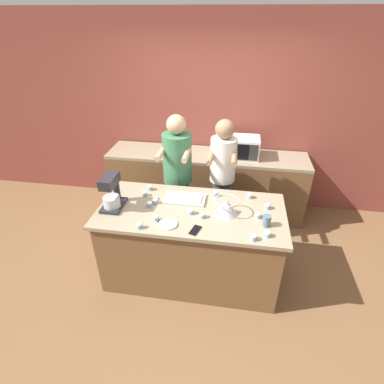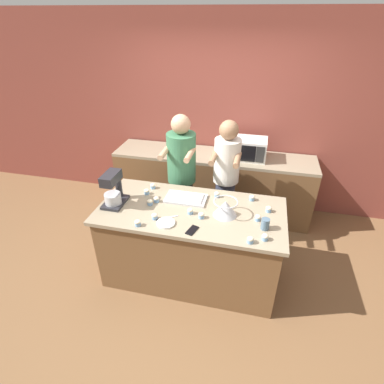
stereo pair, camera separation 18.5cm
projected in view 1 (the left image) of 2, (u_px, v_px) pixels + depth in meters
name	position (u px, v px, depth m)	size (l,w,h in m)	color
ground_plane	(191.00, 272.00, 3.52)	(16.00, 16.00, 0.00)	brown
back_wall	(210.00, 116.00, 4.26)	(10.00, 0.06, 2.70)	brown
island_counter	(191.00, 243.00, 3.28)	(1.91, 0.91, 0.90)	brown
back_counter	(206.00, 183.00, 4.42)	(2.80, 0.60, 0.92)	brown
person_left	(178.00, 178.00, 3.69)	(0.36, 0.51, 1.66)	#232328
person_right	(222.00, 181.00, 3.61)	(0.32, 0.49, 1.63)	#33384C
stand_mixer	(112.00, 194.00, 3.01)	(0.20, 0.30, 0.36)	#232328
mixing_bowl	(226.00, 206.00, 2.95)	(0.24, 0.24, 0.16)	#BCBCC1
baking_tray	(185.00, 198.00, 3.20)	(0.44, 0.25, 0.04)	#BCBCC1
microwave_oven	(239.00, 147.00, 4.05)	(0.53, 0.35, 0.27)	silver
cell_phone	(195.00, 230.00, 2.75)	(0.11, 0.16, 0.01)	black
drinking_glass	(267.00, 221.00, 2.79)	(0.08, 0.08, 0.11)	slate
small_plate	(168.00, 224.00, 2.83)	(0.18, 0.18, 0.02)	white
knife	(167.00, 219.00, 2.90)	(0.19, 0.14, 0.01)	#BCBCC1
cupcake_0	(156.00, 218.00, 2.88)	(0.06, 0.06, 0.06)	#759EC6
cupcake_1	(155.00, 201.00, 3.13)	(0.06, 0.06, 0.06)	#759EC6
cupcake_2	(215.00, 193.00, 3.26)	(0.06, 0.06, 0.06)	#759EC6
cupcake_3	(268.00, 206.00, 3.05)	(0.06, 0.06, 0.06)	#759EC6
cupcake_4	(268.00, 234.00, 2.67)	(0.06, 0.06, 0.06)	#759EC6
cupcake_5	(250.00, 195.00, 3.22)	(0.06, 0.06, 0.06)	#759EC6
cupcake_6	(140.00, 225.00, 2.77)	(0.06, 0.06, 0.06)	#759EC6
cupcake_7	(203.00, 215.00, 2.92)	(0.06, 0.06, 0.06)	#759EC6
cupcake_8	(149.00, 204.00, 3.08)	(0.06, 0.06, 0.06)	#759EC6
cupcake_9	(150.00, 187.00, 3.37)	(0.06, 0.06, 0.06)	#759EC6
cupcake_10	(258.00, 215.00, 2.92)	(0.06, 0.06, 0.06)	#759EC6
cupcake_11	(191.00, 211.00, 2.97)	(0.06, 0.06, 0.06)	#759EC6
cupcake_12	(145.00, 193.00, 3.26)	(0.06, 0.06, 0.06)	#759EC6
cupcake_13	(254.00, 237.00, 2.63)	(0.06, 0.06, 0.06)	#759EC6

